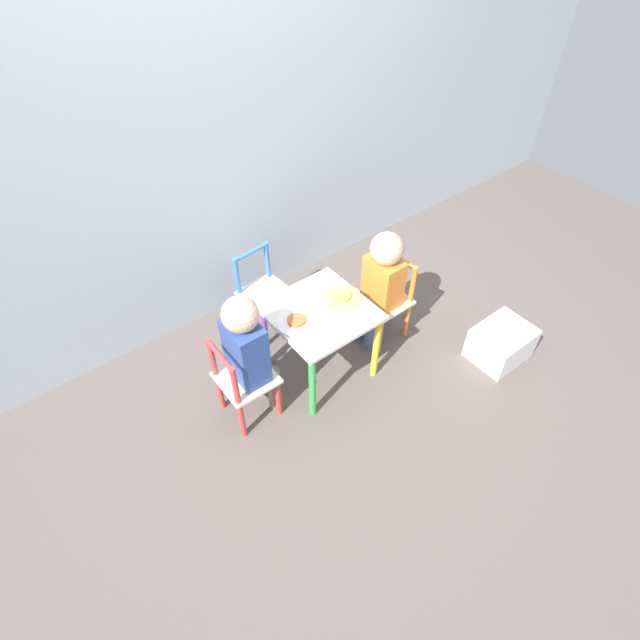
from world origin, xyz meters
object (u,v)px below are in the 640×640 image
(child_left, at_px, (248,347))
(storage_bin, at_px, (501,343))
(plate_left, at_px, (297,322))
(child_right, at_px, (381,278))
(plate_right, at_px, (342,297))
(chair_blue, at_px, (264,294))
(chair_red, at_px, (242,382))
(chair_orange, at_px, (386,300))
(kids_table, at_px, (320,322))

(child_left, height_order, storage_bin, child_left)
(plate_left, xyz_separation_m, storage_bin, (1.01, -0.54, -0.36))
(child_right, distance_m, storage_bin, 0.79)
(child_left, xyz_separation_m, plate_left, (0.27, -0.00, 0.00))
(plate_right, bearing_deg, child_right, 0.76)
(plate_left, bearing_deg, chair_blue, 78.11)
(chair_red, bearing_deg, child_right, -89.65)
(chair_orange, relative_size, chair_blue, 1.00)
(kids_table, height_order, chair_red, chair_red)
(chair_orange, height_order, chair_red, same)
(kids_table, height_order, child_left, child_left)
(chair_blue, height_order, storage_bin, chair_blue)
(chair_blue, distance_m, storage_bin, 1.37)
(kids_table, relative_size, storage_bin, 1.54)
(plate_right, bearing_deg, plate_left, 180.00)
(child_right, bearing_deg, plate_left, -90.13)
(chair_red, bearing_deg, chair_orange, -89.62)
(chair_blue, xyz_separation_m, child_left, (-0.37, -0.47, 0.21))
(child_right, bearing_deg, child_left, -90.38)
(child_right, bearing_deg, chair_red, -90.40)
(storage_bin, bearing_deg, chair_blue, 131.90)
(chair_orange, xyz_separation_m, plate_right, (-0.33, -0.00, 0.21))
(child_left, bearing_deg, plate_left, -90.14)
(kids_table, xyz_separation_m, chair_red, (-0.47, 0.00, -0.12))
(chair_blue, bearing_deg, chair_orange, -47.41)
(child_left, relative_size, plate_right, 3.90)
(kids_table, distance_m, plate_right, 0.17)
(chair_orange, xyz_separation_m, chair_blue, (-0.52, 0.47, 0.00))
(child_right, height_order, plate_right, child_right)
(child_right, xyz_separation_m, child_left, (-0.83, -0.00, 0.02))
(chair_red, distance_m, storage_bin, 1.45)
(chair_red, distance_m, plate_left, 0.39)
(chair_red, relative_size, child_right, 0.71)
(chair_blue, xyz_separation_m, plate_left, (-0.10, -0.47, 0.21))
(kids_table, xyz_separation_m, child_right, (0.41, 0.00, 0.07))
(child_left, xyz_separation_m, storage_bin, (1.28, -0.54, -0.36))
(plate_left, bearing_deg, chair_red, 179.63)
(chair_orange, bearing_deg, plate_right, -89.78)
(chair_red, height_order, storage_bin, chair_red)
(child_left, xyz_separation_m, plate_right, (0.56, -0.00, 0.00))
(child_left, distance_m, plate_right, 0.56)
(chair_blue, height_order, child_right, child_right)
(chair_red, height_order, plate_right, chair_red)
(storage_bin, bearing_deg, plate_right, 143.14)
(chair_orange, distance_m, plate_left, 0.65)
(plate_left, bearing_deg, storage_bin, -28.22)
(chair_red, relative_size, storage_bin, 1.63)
(kids_table, relative_size, chair_orange, 0.95)
(chair_orange, relative_size, storage_bin, 1.63)
(kids_table, height_order, plate_right, plate_right)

